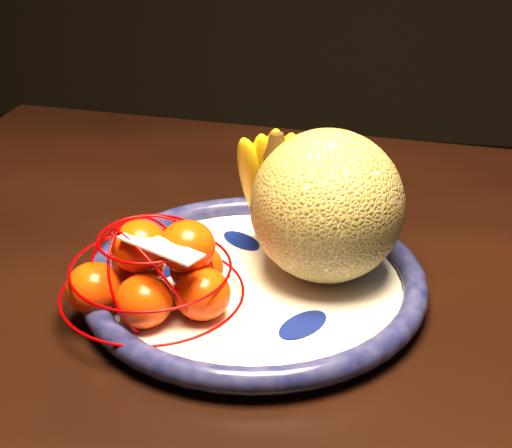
% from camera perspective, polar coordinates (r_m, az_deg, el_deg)
% --- Properties ---
extents(dining_table, '(1.49, 0.97, 0.71)m').
position_cam_1_polar(dining_table, '(0.79, 15.71, -11.14)').
color(dining_table, black).
rests_on(dining_table, ground).
extents(fruit_bowl, '(0.33, 0.33, 0.03)m').
position_cam_1_polar(fruit_bowl, '(0.75, -0.14, -4.21)').
color(fruit_bowl, white).
rests_on(fruit_bowl, dining_table).
extents(cantaloupe, '(0.14, 0.14, 0.14)m').
position_cam_1_polar(cantaloupe, '(0.73, 5.19, 1.32)').
color(cantaloupe, olive).
rests_on(cantaloupe, fruit_bowl).
extents(banana_bunch, '(0.10, 0.09, 0.15)m').
position_cam_1_polar(banana_bunch, '(0.77, 1.22, 3.17)').
color(banana_bunch, yellow).
rests_on(banana_bunch, fruit_bowl).
extents(mandarin_bag, '(0.18, 0.18, 0.11)m').
position_cam_1_polar(mandarin_bag, '(0.71, -7.28, -3.56)').
color(mandarin_bag, '#FF3F00').
rests_on(mandarin_bag, fruit_bowl).
extents(price_tag, '(0.08, 0.05, 0.01)m').
position_cam_1_polar(price_tag, '(0.66, -6.92, -1.63)').
color(price_tag, white).
rests_on(price_tag, mandarin_bag).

